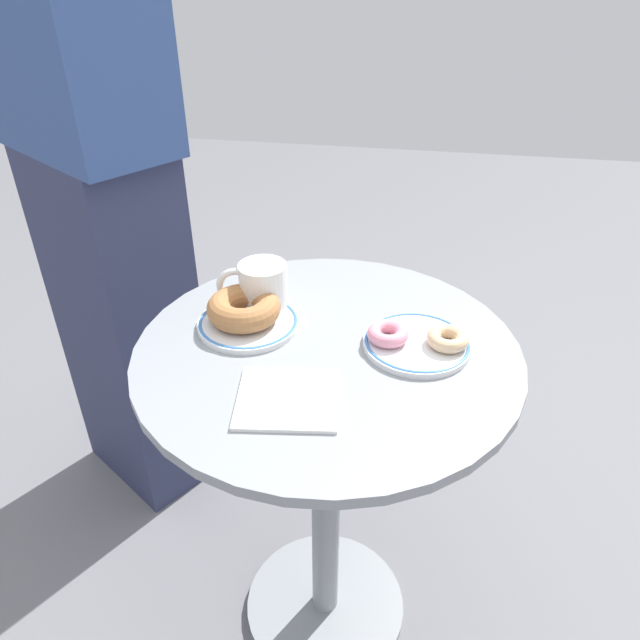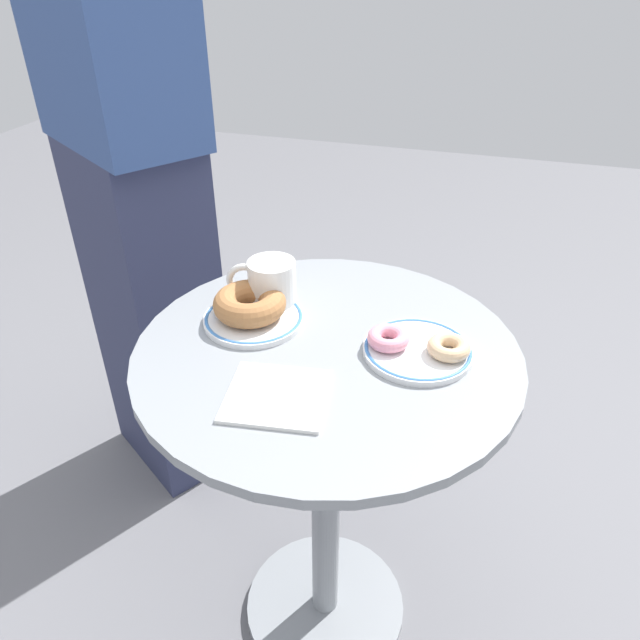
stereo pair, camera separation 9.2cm
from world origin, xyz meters
name	(u,v)px [view 1 (the left image)]	position (x,y,z in m)	size (l,w,h in m)	color
ground_plane	(325,610)	(0.00, 0.00, -0.01)	(7.00, 7.00, 0.02)	slate
cafe_table	(326,457)	(0.00, 0.00, 0.48)	(0.62, 0.62, 0.72)	gray
plate_left	(248,323)	(-0.14, 0.04, 0.73)	(0.17, 0.17, 0.01)	white
plate_right	(417,343)	(0.14, 0.03, 0.73)	(0.17, 0.17, 0.01)	white
donut_cinnamon	(244,308)	(-0.15, 0.04, 0.76)	(0.12, 0.12, 0.04)	#A36B3D
donut_glazed	(448,338)	(0.19, 0.02, 0.75)	(0.07, 0.07, 0.02)	#E0B789
donut_pink_frosted	(388,334)	(0.09, 0.02, 0.75)	(0.07, 0.07, 0.02)	pink
paper_napkin	(287,399)	(-0.03, -0.14, 0.73)	(0.14, 0.13, 0.01)	white
coffee_mug	(261,287)	(-0.13, 0.09, 0.77)	(0.12, 0.08, 0.09)	white
person_figure	(95,167)	(-0.56, 0.36, 0.87)	(0.44, 0.39, 1.74)	#2D3351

